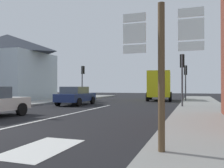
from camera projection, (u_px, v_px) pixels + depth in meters
ground_plane at (100, 107)px, 17.06m from camera, size 80.00×80.00×0.00m
sidewalk_right at (204, 113)px, 12.98m from camera, size 3.16×44.00×0.14m
sidewalk_left at (2, 106)px, 17.36m from camera, size 3.16×44.00×0.14m
lane_centre_stripe at (73, 113)px, 13.28m from camera, size 0.16×12.00×0.01m
lane_turn_arrow at (42, 148)px, 5.72m from camera, size 1.20×2.20×0.01m
clapboard_house_left at (7, 67)px, 26.85m from camera, size 9.05×8.13×7.30m
sedan_far at (76, 96)px, 19.35m from camera, size 2.04×4.23×1.47m
delivery_truck at (160, 85)px, 25.44m from camera, size 2.81×5.15×3.05m
route_sign_post at (161, 65)px, 4.98m from camera, size 1.66×0.14×3.20m
traffic_light_far_right at (186, 75)px, 23.28m from camera, size 0.30×0.49×3.52m
traffic_light_near_right at (182, 68)px, 16.60m from camera, size 0.30×0.49×3.69m
traffic_light_far_left at (83, 75)px, 27.12m from camera, size 0.30×0.49×3.80m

